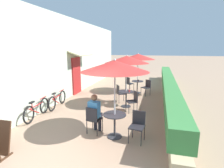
# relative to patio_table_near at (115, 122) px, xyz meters

# --- Properties ---
(cafe_facade_wall) EXTENTS (0.98, 14.07, 4.20)m
(cafe_facade_wall) POSITION_rel_patio_table_near_xyz_m (-3.56, 4.98, 1.60)
(cafe_facade_wall) COLOR #B2C1AD
(cafe_facade_wall) RESTS_ON ground_plane
(planter_hedge) EXTENTS (0.60, 13.07, 1.01)m
(planter_hedge) POSITION_rel_patio_table_near_xyz_m (1.74, 5.02, 0.05)
(planter_hedge) COLOR tan
(planter_hedge) RESTS_ON ground_plane
(patio_table_near) EXTENTS (0.68, 0.68, 0.72)m
(patio_table_near) POSITION_rel_patio_table_near_xyz_m (0.00, 0.00, 0.00)
(patio_table_near) COLOR #28282D
(patio_table_near) RESTS_ON ground_plane
(patio_umbrella_near) EXTENTS (1.92, 1.92, 2.34)m
(patio_umbrella_near) POSITION_rel_patio_table_near_xyz_m (-0.00, 0.00, 1.65)
(patio_umbrella_near) COLOR #B7B7BC
(patio_umbrella_near) RESTS_ON ground_plane
(cafe_chair_near_left) EXTENTS (0.46, 0.46, 0.87)m
(cafe_chair_near_left) POSITION_rel_patio_table_near_xyz_m (-0.68, 0.03, 0.03)
(cafe_chair_near_left) COLOR #232328
(cafe_chair_near_left) RESTS_ON ground_plane
(seated_patron_near_left) EXTENTS (0.38, 0.45, 1.25)m
(seated_patron_near_left) POSITION_rel_patio_table_near_xyz_m (-0.67, 0.14, 0.20)
(seated_patron_near_left) COLOR #23232D
(seated_patron_near_left) RESTS_ON ground_plane
(cafe_chair_near_right) EXTENTS (0.46, 0.46, 0.87)m
(cafe_chair_near_right) POSITION_rel_patio_table_near_xyz_m (0.68, -0.03, 0.03)
(cafe_chair_near_right) COLOR #232328
(cafe_chair_near_right) RESTS_ON ground_plane
(patio_table_mid) EXTENTS (0.68, 0.68, 0.72)m
(patio_table_mid) POSITION_rel_patio_table_near_xyz_m (-0.18, 2.81, 0.00)
(patio_table_mid) COLOR #28282D
(patio_table_mid) RESTS_ON ground_plane
(patio_umbrella_mid) EXTENTS (1.92, 1.92, 2.34)m
(patio_umbrella_mid) POSITION_rel_patio_table_near_xyz_m (-0.18, 2.81, 1.65)
(patio_umbrella_mid) COLOR #B7B7BC
(patio_umbrella_mid) RESTS_ON ground_plane
(cafe_chair_mid_left) EXTENTS (0.55, 0.55, 0.87)m
(cafe_chair_mid_left) POSITION_rel_patio_table_near_xyz_m (-0.59, 3.36, 0.03)
(cafe_chair_mid_left) COLOR #232328
(cafe_chair_mid_left) RESTS_ON ground_plane
(cafe_chair_mid_right) EXTENTS (0.55, 0.55, 0.87)m
(cafe_chair_mid_right) POSITION_rel_patio_table_near_xyz_m (0.23, 2.26, 0.03)
(cafe_chair_mid_right) COLOR #232328
(cafe_chair_mid_right) RESTS_ON ground_plane
(coffee_cup_mid) EXTENTS (0.07, 0.07, 0.09)m
(coffee_cup_mid) POSITION_rel_patio_table_near_xyz_m (-0.02, 2.75, 0.28)
(coffee_cup_mid) COLOR #B73D3D
(coffee_cup_mid) RESTS_ON patio_table_mid
(patio_table_far) EXTENTS (0.68, 0.68, 0.72)m
(patio_table_far) POSITION_rel_patio_table_near_xyz_m (0.00, 5.42, 0.00)
(patio_table_far) COLOR #28282D
(patio_table_far) RESTS_ON ground_plane
(patio_umbrella_far) EXTENTS (1.92, 1.92, 2.34)m
(patio_umbrella_far) POSITION_rel_patio_table_near_xyz_m (0.00, 5.42, 1.65)
(patio_umbrella_far) COLOR #B7B7BC
(patio_umbrella_far) RESTS_ON ground_plane
(cafe_chair_far_left) EXTENTS (0.56, 0.56, 0.87)m
(cafe_chair_far_left) POSITION_rel_patio_table_near_xyz_m (0.58, 5.04, 0.03)
(cafe_chair_far_left) COLOR #232328
(cafe_chair_far_left) RESTS_ON ground_plane
(cafe_chair_far_right) EXTENTS (0.56, 0.56, 0.87)m
(cafe_chair_far_right) POSITION_rel_patio_table_near_xyz_m (-0.57, 5.79, 0.03)
(cafe_chair_far_right) COLOR #232328
(cafe_chair_far_right) RESTS_ON ground_plane
(coffee_cup_far) EXTENTS (0.07, 0.07, 0.09)m
(coffee_cup_far) POSITION_rel_patio_table_near_xyz_m (0.06, 5.38, 0.28)
(coffee_cup_far) COLOR #232328
(coffee_cup_far) RESTS_ON patio_table_far
(bicycle_leaning) EXTENTS (0.26, 1.68, 0.73)m
(bicycle_leaning) POSITION_rel_patio_table_near_xyz_m (-3.21, 0.64, -0.15)
(bicycle_leaning) COLOR black
(bicycle_leaning) RESTS_ON ground_plane
(bicycle_second) EXTENTS (0.25, 1.68, 0.73)m
(bicycle_second) POSITION_rel_patio_table_near_xyz_m (-3.15, 1.95, -0.15)
(bicycle_second) COLOR black
(bicycle_second) RESTS_ON ground_plane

